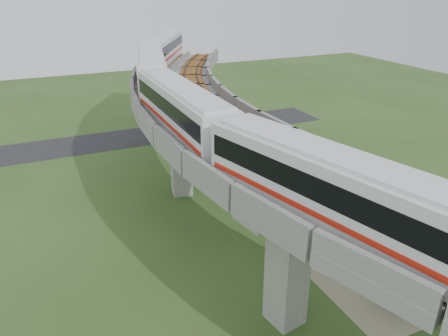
{
  "coord_description": "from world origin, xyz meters",
  "views": [
    {
      "loc": [
        -12.19,
        -29.66,
        21.14
      ],
      "look_at": [
        0.64,
        -1.15,
        7.5
      ],
      "focal_mm": 35.0,
      "sensor_mm": 36.0,
      "label": 1
    }
  ],
  "objects_px": {
    "metro_train": "(189,86)",
    "car_red": "(388,214)",
    "car_dark": "(312,170)",
    "car_white": "(440,277)"
  },
  "relations": [
    {
      "from": "car_red",
      "to": "car_dark",
      "type": "bearing_deg",
      "value": 130.98
    },
    {
      "from": "metro_train",
      "to": "car_red",
      "type": "height_order",
      "value": "metro_train"
    },
    {
      "from": "metro_train",
      "to": "car_dark",
      "type": "height_order",
      "value": "metro_train"
    },
    {
      "from": "car_white",
      "to": "car_dark",
      "type": "height_order",
      "value": "car_dark"
    },
    {
      "from": "metro_train",
      "to": "car_white",
      "type": "relative_size",
      "value": 19.23
    },
    {
      "from": "metro_train",
      "to": "car_white",
      "type": "xyz_separation_m",
      "value": [
        12.73,
        -18.73,
        -11.73
      ]
    },
    {
      "from": "car_white",
      "to": "car_red",
      "type": "bearing_deg",
      "value": 32.36
    },
    {
      "from": "metro_train",
      "to": "car_red",
      "type": "distance_m",
      "value": 22.25
    },
    {
      "from": "car_red",
      "to": "car_dark",
      "type": "distance_m",
      "value": 11.7
    },
    {
      "from": "metro_train",
      "to": "car_red",
      "type": "bearing_deg",
      "value": -31.36
    }
  ]
}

